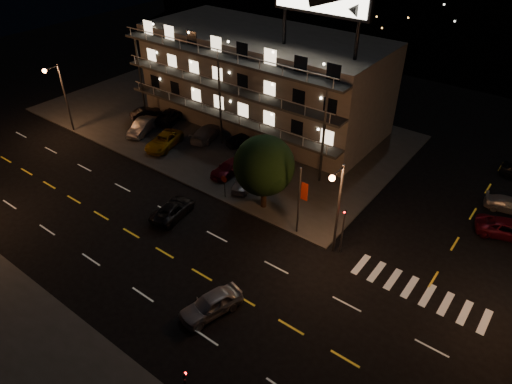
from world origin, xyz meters
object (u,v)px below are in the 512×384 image
Objects in this scene: lot_car_2 at (164,141)px; road_car_west at (173,210)px; lot_car_4 at (244,181)px; lot_car_7 at (207,132)px; tree at (264,167)px; road_car_east at (211,304)px.

lot_car_2 is 1.10× the size of road_car_west.
lot_car_4 is 10.74m from lot_car_7.
tree reaches higher than lot_car_4.
lot_car_2 is 12.49m from road_car_west.
lot_car_7 is at bearing 130.54° from lot_car_4.
road_car_west is (-9.88, 6.07, -0.12)m from road_car_east.
lot_car_7 is 1.13× the size of road_car_east.
lot_car_2 reaches higher than road_car_east.
lot_car_7 is at bearing -69.19° from road_car_west.
tree is 1.35× the size of lot_car_2.
lot_car_4 is at bearing 157.85° from tree.
lot_car_7 is at bearing 148.29° from road_car_east.
lot_car_2 is (-15.13, 2.26, -3.38)m from tree.
road_car_west is at bearing 106.41° from lot_car_7.
lot_car_2 is 1.01× the size of lot_car_7.
lot_car_7 is (2.43, 4.28, 0.03)m from lot_car_2.
road_car_west is at bearing -128.03° from lot_car_4.
lot_car_2 is at bearing 46.65° from lot_car_7.
lot_car_2 is at bearing 155.07° from lot_car_4.
tree reaches higher than lot_car_7.
tree is 8.76m from road_car_west.
lot_car_7 reaches higher than lot_car_2.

